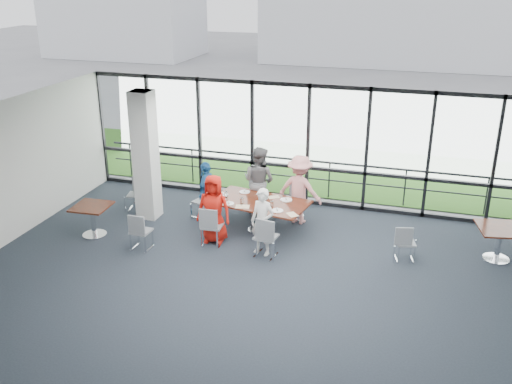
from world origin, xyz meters
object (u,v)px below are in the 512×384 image
(chair_main_end, at_px, (203,201))
(chair_spare_lb, at_px, (136,195))
(chair_main_nl, at_px, (212,226))
(chair_main_fl, at_px, (257,193))
(chair_main_fr, at_px, (295,202))
(diner_near_right, at_px, (262,222))
(chair_main_nr, at_px, (266,237))
(main_table, at_px, (260,205))
(diner_far_right, at_px, (300,189))
(diner_far_left, at_px, (259,181))
(side_table_left, at_px, (92,211))
(chair_spare_r, at_px, (406,243))
(structural_column, at_px, (146,156))
(side_table_right, at_px, (500,232))
(diner_end, at_px, (207,191))
(chair_spare_la, at_px, (141,231))
(diner_near_left, at_px, (214,209))

(chair_main_end, height_order, chair_spare_lb, chair_main_end)
(chair_main_nl, relative_size, chair_main_fl, 0.93)
(chair_main_fr, relative_size, chair_spare_lb, 0.98)
(diner_near_right, xyz_separation_m, chair_main_nr, (0.11, -0.10, -0.29))
(diner_near_right, bearing_deg, main_table, 124.12)
(diner_near_right, relative_size, diner_far_right, 0.88)
(main_table, xyz_separation_m, diner_far_left, (-0.30, 0.94, 0.24))
(side_table_left, relative_size, chair_main_end, 1.01)
(chair_main_nl, relative_size, chair_spare_r, 1.13)
(diner_far_left, relative_size, chair_main_fr, 2.17)
(chair_main_nr, distance_m, chair_spare_lb, 4.19)
(structural_column, height_order, diner_near_right, structural_column)
(main_table, bearing_deg, diner_far_right, 53.21)
(side_table_left, bearing_deg, main_table, 20.86)
(side_table_right, relative_size, diner_near_right, 0.72)
(diner_end, xyz_separation_m, chair_spare_la, (-0.82, -1.91, -0.33))
(chair_main_end, bearing_deg, diner_far_left, 131.20)
(chair_main_nl, xyz_separation_m, chair_main_fr, (1.45, 1.99, -0.04))
(diner_near_left, distance_m, diner_far_right, 2.27)
(chair_main_fr, bearing_deg, chair_main_fl, -3.92)
(structural_column, height_order, chair_spare_lb, structural_column)
(diner_end, height_order, chair_main_fr, diner_end)
(diner_end, bearing_deg, diner_far_right, 102.71)
(chair_main_nl, height_order, chair_main_end, chair_main_nl)
(chair_main_nl, distance_m, chair_main_end, 1.56)
(chair_main_nl, xyz_separation_m, chair_main_nr, (1.31, -0.20, 0.01))
(main_table, height_order, chair_spare_lb, chair_spare_lb)
(chair_main_nl, height_order, chair_spare_r, chair_main_nl)
(diner_end, bearing_deg, diner_near_right, 53.12)
(side_table_left, xyz_separation_m, diner_near_right, (4.04, 0.28, 0.13))
(chair_main_fr, xyz_separation_m, chair_spare_r, (2.76, -1.48, -0.01))
(main_table, relative_size, chair_spare_la, 2.83)
(diner_end, bearing_deg, diner_far_left, 121.75)
(diner_far_left, height_order, diner_far_right, diner_far_left)
(chair_main_fl, bearing_deg, chair_main_fr, -169.86)
(main_table, height_order, side_table_right, same)
(diner_far_right, bearing_deg, chair_spare_r, 164.31)
(chair_main_end, distance_m, chair_spare_r, 5.06)
(diner_near_right, xyz_separation_m, diner_far_right, (0.40, 1.86, 0.10))
(chair_main_fr, bearing_deg, chair_main_nl, 58.04)
(structural_column, bearing_deg, diner_far_right, 11.67)
(diner_far_right, relative_size, chair_main_nr, 1.86)
(diner_near_right, relative_size, chair_main_nl, 1.66)
(main_table, distance_m, diner_near_left, 1.19)
(chair_spare_la, bearing_deg, structural_column, 113.23)
(structural_column, xyz_separation_m, chair_spare_la, (0.65, -1.67, -1.17))
(diner_end, xyz_separation_m, chair_main_nl, (0.61, -1.24, -0.30))
(side_table_left, bearing_deg, chair_main_fr, 29.03)
(side_table_right, bearing_deg, chair_main_end, 177.84)
(main_table, relative_size, diner_far_left, 1.36)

